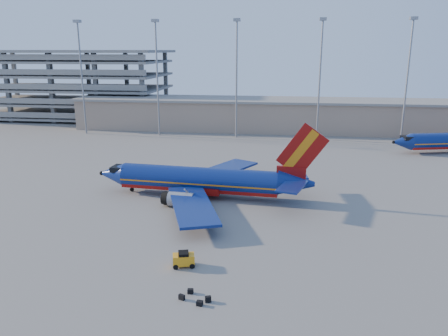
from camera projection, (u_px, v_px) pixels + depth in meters
The scene contains 7 objects.
ground at pixel (236, 196), 65.99m from camera, with size 220.00×220.00×0.00m, color slate.
terminal_building at pixel (296, 115), 119.04m from camera, with size 122.00×16.00×8.50m.
parking_garage at pixel (72, 81), 141.80m from camera, with size 62.00×32.00×21.40m.
light_mast_row at pixel (278, 67), 104.75m from camera, with size 101.60×1.60×28.65m.
aircraft_main at pixel (204, 181), 65.18m from camera, with size 34.76×33.34×11.77m.
baggage_tug at pixel (184, 259), 44.37m from camera, with size 2.47×1.85×1.59m.
luggage_pile at pixel (196, 298), 38.48m from camera, with size 2.99×2.26×0.54m.
Camera 1 is at (6.60, -62.26, 21.36)m, focal length 35.00 mm.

